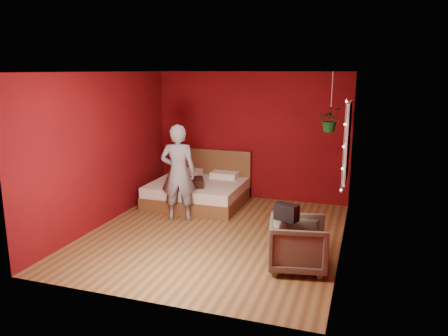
% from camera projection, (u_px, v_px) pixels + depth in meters
% --- Properties ---
extents(floor, '(4.50, 4.50, 0.00)m').
position_uv_depth(floor, '(214.00, 234.00, 7.14)').
color(floor, olive).
rests_on(floor, ground).
extents(room_walls, '(4.04, 4.54, 2.62)m').
position_uv_depth(room_walls, '(214.00, 133.00, 6.77)').
color(room_walls, maroon).
rests_on(room_walls, ground).
extents(window, '(0.05, 0.97, 1.27)m').
position_uv_depth(window, '(347.00, 141.00, 7.04)').
color(window, white).
rests_on(window, room_walls).
extents(fairy_lights, '(0.04, 0.04, 1.45)m').
position_uv_depth(fairy_lights, '(344.00, 147.00, 6.56)').
color(fairy_lights, silver).
rests_on(fairy_lights, room_walls).
extents(bed, '(1.80, 1.53, 0.99)m').
position_uv_depth(bed, '(199.00, 191.00, 8.76)').
color(bed, brown).
rests_on(bed, ground).
extents(person, '(0.71, 0.56, 1.72)m').
position_uv_depth(person, '(178.00, 173.00, 7.67)').
color(person, gray).
rests_on(person, ground).
extents(armchair, '(0.89, 0.87, 0.70)m').
position_uv_depth(armchair, '(298.00, 244.00, 5.84)').
color(armchair, '#555543').
rests_on(armchair, ground).
extents(handbag, '(0.35, 0.26, 0.22)m').
position_uv_depth(handbag, '(287.00, 212.00, 5.72)').
color(handbag, black).
rests_on(handbag, armchair).
extents(throw_pillow, '(0.57, 0.57, 0.15)m').
position_uv_depth(throw_pillow, '(192.00, 182.00, 8.34)').
color(throw_pillow, black).
rests_on(throw_pillow, bed).
extents(hanging_plant, '(0.43, 0.38, 1.03)m').
position_uv_depth(hanging_plant, '(330.00, 120.00, 7.52)').
color(hanging_plant, silver).
rests_on(hanging_plant, room_walls).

